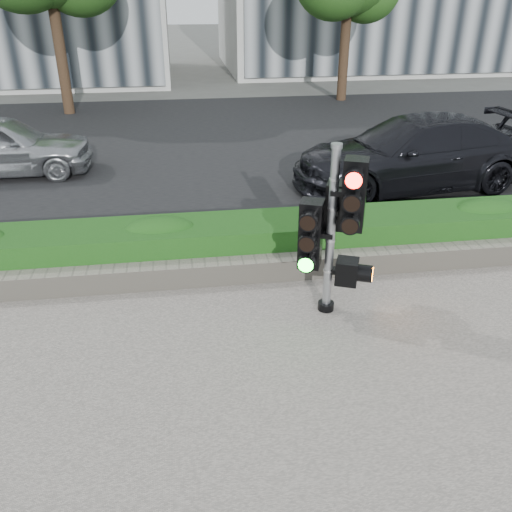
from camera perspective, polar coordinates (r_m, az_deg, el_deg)
name	(u,v)px	position (r m, az deg, el deg)	size (l,w,h in m)	color
ground	(262,358)	(6.65, 0.64, -10.68)	(120.00, 120.00, 0.00)	#51514C
road	(208,142)	(15.76, -5.07, 11.84)	(60.00, 13.00, 0.02)	black
curb	(234,243)	(9.30, -2.34, 1.38)	(60.00, 0.25, 0.12)	gray
stone_wall	(243,270)	(8.13, -1.41, -1.46)	(12.00, 0.32, 0.34)	gray
hedge	(238,241)	(8.63, -1.95, 1.55)	(12.00, 1.00, 0.68)	#317423
traffic_signal	(334,223)	(6.99, 8.24, 3.46)	(0.86, 0.72, 2.32)	black
car_silver	(0,146)	(13.97, -25.37, 10.43)	(1.63, 4.06, 1.38)	#9FA1A6
car_dark	(412,153)	(12.34, 16.15, 10.38)	(2.13, 5.23, 1.52)	black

